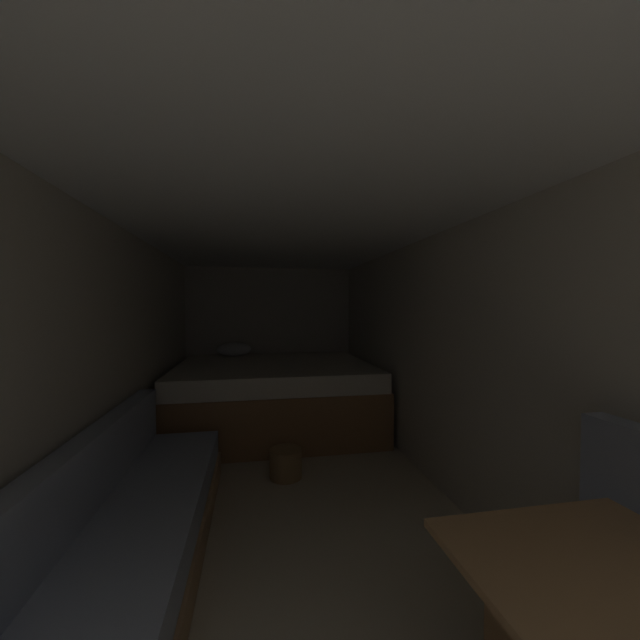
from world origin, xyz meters
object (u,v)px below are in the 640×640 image
(sofa_left, at_px, (104,579))
(wicker_basket, at_px, (286,463))
(bed, at_px, (274,395))
(dinette_table, at_px, (618,618))

(sofa_left, xyz_separation_m, wicker_basket, (0.90, 1.30, -0.12))
(bed, bearing_deg, wicker_basket, -89.07)
(bed, distance_m, wicker_basket, 1.34)
(sofa_left, relative_size, wicker_basket, 11.16)
(wicker_basket, bearing_deg, dinette_table, -74.03)
(wicker_basket, bearing_deg, sofa_left, -124.55)
(sofa_left, distance_m, dinette_table, 1.84)
(dinette_table, xyz_separation_m, wicker_basket, (-0.64, 2.23, -0.51))
(sofa_left, bearing_deg, dinette_table, -31.18)
(bed, relative_size, sofa_left, 0.74)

